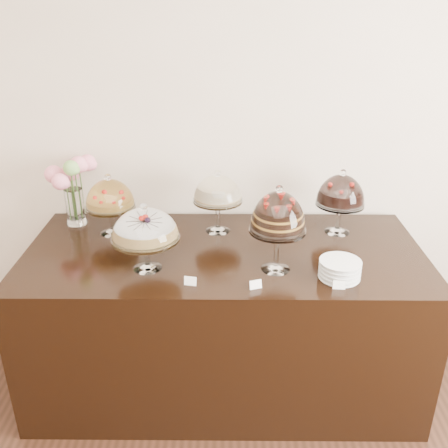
{
  "coord_description": "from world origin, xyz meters",
  "views": [
    {
      "loc": [
        -0.22,
        -0.01,
        2.18
      ],
      "look_at": [
        -0.24,
        2.4,
        1.08
      ],
      "focal_mm": 40.0,
      "sensor_mm": 36.0,
      "label": 1
    }
  ],
  "objects_px": {
    "cake_stand_sugar_sponge": "(145,227)",
    "cake_stand_dark_choco": "(341,193)",
    "cake_stand_cheesecake": "(218,191)",
    "flower_vase": "(72,182)",
    "display_counter": "(224,317)",
    "cake_stand_choco_layer": "(278,215)",
    "cake_stand_fruit_tart": "(110,197)",
    "plate_stack": "(340,269)"
  },
  "relations": [
    {
      "from": "cake_stand_dark_choco",
      "to": "cake_stand_sugar_sponge",
      "type": "bearing_deg",
      "value": -157.27
    },
    {
      "from": "cake_stand_dark_choco",
      "to": "cake_stand_fruit_tart",
      "type": "xyz_separation_m",
      "value": [
        -1.33,
        -0.02,
        -0.02
      ]
    },
    {
      "from": "display_counter",
      "to": "plate_stack",
      "type": "relative_size",
      "value": 10.96
    },
    {
      "from": "cake_stand_cheesecake",
      "to": "plate_stack",
      "type": "xyz_separation_m",
      "value": [
        0.62,
        -0.55,
        -0.2
      ]
    },
    {
      "from": "display_counter",
      "to": "plate_stack",
      "type": "height_order",
      "value": "plate_stack"
    },
    {
      "from": "cake_stand_fruit_tart",
      "to": "flower_vase",
      "type": "xyz_separation_m",
      "value": [
        -0.26,
        0.14,
        0.04
      ]
    },
    {
      "from": "cake_stand_sugar_sponge",
      "to": "cake_stand_dark_choco",
      "type": "relative_size",
      "value": 0.93
    },
    {
      "from": "cake_stand_sugar_sponge",
      "to": "cake_stand_cheesecake",
      "type": "distance_m",
      "value": 0.58
    },
    {
      "from": "cake_stand_choco_layer",
      "to": "flower_vase",
      "type": "bearing_deg",
      "value": 154.45
    },
    {
      "from": "cake_stand_cheesecake",
      "to": "cake_stand_fruit_tart",
      "type": "distance_m",
      "value": 0.62
    },
    {
      "from": "display_counter",
      "to": "plate_stack",
      "type": "bearing_deg",
      "value": -27.4
    },
    {
      "from": "cake_stand_choco_layer",
      "to": "plate_stack",
      "type": "height_order",
      "value": "cake_stand_choco_layer"
    },
    {
      "from": "cake_stand_sugar_sponge",
      "to": "flower_vase",
      "type": "xyz_separation_m",
      "value": [
        -0.52,
        0.56,
        0.04
      ]
    },
    {
      "from": "cake_stand_fruit_tart",
      "to": "cake_stand_dark_choco",
      "type": "bearing_deg",
      "value": 0.94
    },
    {
      "from": "cake_stand_fruit_tart",
      "to": "display_counter",
      "type": "bearing_deg",
      "value": -18.21
    },
    {
      "from": "display_counter",
      "to": "cake_stand_fruit_tart",
      "type": "bearing_deg",
      "value": 161.79
    },
    {
      "from": "cake_stand_choco_layer",
      "to": "cake_stand_cheesecake",
      "type": "bearing_deg",
      "value": 123.63
    },
    {
      "from": "cake_stand_dark_choco",
      "to": "plate_stack",
      "type": "xyz_separation_m",
      "value": [
        -0.1,
        -0.54,
        -0.2
      ]
    },
    {
      "from": "cake_stand_dark_choco",
      "to": "flower_vase",
      "type": "height_order",
      "value": "flower_vase"
    },
    {
      "from": "display_counter",
      "to": "cake_stand_fruit_tart",
      "type": "relative_size",
      "value": 6.0
    },
    {
      "from": "cake_stand_sugar_sponge",
      "to": "cake_stand_cheesecake",
      "type": "relative_size",
      "value": 0.95
    },
    {
      "from": "cake_stand_fruit_tart",
      "to": "plate_stack",
      "type": "height_order",
      "value": "cake_stand_fruit_tart"
    },
    {
      "from": "display_counter",
      "to": "cake_stand_sugar_sponge",
      "type": "bearing_deg",
      "value": -152.26
    },
    {
      "from": "cake_stand_cheesecake",
      "to": "flower_vase",
      "type": "height_order",
      "value": "flower_vase"
    },
    {
      "from": "cake_stand_choco_layer",
      "to": "cake_stand_fruit_tart",
      "type": "relative_size",
      "value": 1.25
    },
    {
      "from": "cake_stand_sugar_sponge",
      "to": "flower_vase",
      "type": "relative_size",
      "value": 0.85
    },
    {
      "from": "cake_stand_fruit_tart",
      "to": "plate_stack",
      "type": "relative_size",
      "value": 1.83
    },
    {
      "from": "cake_stand_dark_choco",
      "to": "plate_stack",
      "type": "relative_size",
      "value": 1.94
    },
    {
      "from": "cake_stand_sugar_sponge",
      "to": "plate_stack",
      "type": "height_order",
      "value": "cake_stand_sugar_sponge"
    },
    {
      "from": "cake_stand_fruit_tart",
      "to": "flower_vase",
      "type": "relative_size",
      "value": 0.86
    },
    {
      "from": "cake_stand_choco_layer",
      "to": "cake_stand_dark_choco",
      "type": "xyz_separation_m",
      "value": [
        0.41,
        0.45,
        -0.06
      ]
    },
    {
      "from": "cake_stand_cheesecake",
      "to": "flower_vase",
      "type": "relative_size",
      "value": 0.89
    },
    {
      "from": "plate_stack",
      "to": "cake_stand_fruit_tart",
      "type": "bearing_deg",
      "value": 157.36
    },
    {
      "from": "cake_stand_cheesecake",
      "to": "plate_stack",
      "type": "bearing_deg",
      "value": -41.7
    },
    {
      "from": "cake_stand_fruit_tart",
      "to": "cake_stand_cheesecake",
      "type": "bearing_deg",
      "value": 2.94
    },
    {
      "from": "cake_stand_cheesecake",
      "to": "plate_stack",
      "type": "distance_m",
      "value": 0.85
    },
    {
      "from": "cake_stand_dark_choco",
      "to": "plate_stack",
      "type": "height_order",
      "value": "cake_stand_dark_choco"
    },
    {
      "from": "cake_stand_dark_choco",
      "to": "flower_vase",
      "type": "xyz_separation_m",
      "value": [
        -1.59,
        0.12,
        0.02
      ]
    },
    {
      "from": "display_counter",
      "to": "cake_stand_sugar_sponge",
      "type": "xyz_separation_m",
      "value": [
        -0.39,
        -0.21,
        0.68
      ]
    },
    {
      "from": "flower_vase",
      "to": "cake_stand_dark_choco",
      "type": "bearing_deg",
      "value": -4.16
    },
    {
      "from": "display_counter",
      "to": "cake_stand_cheesecake",
      "type": "height_order",
      "value": "cake_stand_cheesecake"
    },
    {
      "from": "cake_stand_sugar_sponge",
      "to": "cake_stand_choco_layer",
      "type": "distance_m",
      "value": 0.66
    }
  ]
}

